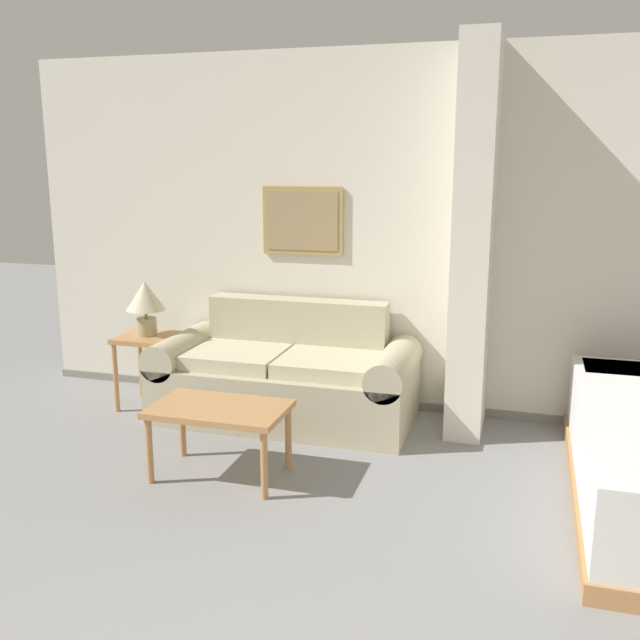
{
  "coord_description": "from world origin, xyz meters",
  "views": [
    {
      "loc": [
        0.32,
        -0.7,
        1.83
      ],
      "look_at": [
        -0.66,
        2.61,
        1.05
      ],
      "focal_mm": 40.0,
      "sensor_mm": 36.0,
      "label": 1
    }
  ],
  "objects": [
    {
      "name": "side_table",
      "position": [
        -2.37,
        3.86,
        0.45
      ],
      "size": [
        0.41,
        0.41,
        0.55
      ],
      "color": "#B27F4C",
      "rests_on": "ground_plane"
    },
    {
      "name": "coffee_table",
      "position": [
        -1.35,
        2.89,
        0.38
      ],
      "size": [
        0.78,
        0.49,
        0.43
      ],
      "color": "#B27F4C",
      "rests_on": "ground_plane"
    },
    {
      "name": "couch",
      "position": [
        -1.3,
        3.93,
        0.3
      ],
      "size": [
        1.84,
        0.84,
        0.82
      ],
      "color": "#B7AD8E",
      "rests_on": "ground_plane"
    },
    {
      "name": "wall_partition_pillar",
      "position": [
        -0.03,
        4.07,
        1.3
      ],
      "size": [
        0.24,
        0.56,
        2.6
      ],
      "color": "silver",
      "rests_on": "ground_plane"
    },
    {
      "name": "table_lamp",
      "position": [
        -2.37,
        3.86,
        0.82
      ],
      "size": [
        0.29,
        0.29,
        0.41
      ],
      "color": "tan",
      "rests_on": "side_table"
    },
    {
      "name": "wall_back",
      "position": [
        -0.01,
        4.41,
        1.29
      ],
      "size": [
        6.98,
        0.16,
        2.6
      ],
      "color": "silver",
      "rests_on": "ground_plane"
    }
  ]
}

